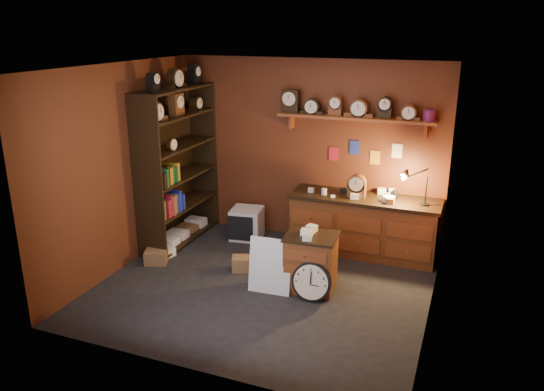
{
  "coord_description": "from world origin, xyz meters",
  "views": [
    {
      "loc": [
        2.28,
        -5.54,
        3.16
      ],
      "look_at": [
        -0.02,
        0.35,
        1.1
      ],
      "focal_mm": 35.0,
      "sensor_mm": 36.0,
      "label": 1
    }
  ],
  "objects_px": {
    "low_cabinet": "(311,260)",
    "big_round_clock": "(311,282)",
    "shelving_unit": "(176,160)",
    "workbench": "(364,222)"
  },
  "relations": [
    {
      "from": "low_cabinet",
      "to": "big_round_clock",
      "type": "distance_m",
      "value": 0.33
    },
    {
      "from": "shelving_unit",
      "to": "big_round_clock",
      "type": "height_order",
      "value": "shelving_unit"
    },
    {
      "from": "workbench",
      "to": "big_round_clock",
      "type": "bearing_deg",
      "value": -100.11
    },
    {
      "from": "shelving_unit",
      "to": "low_cabinet",
      "type": "distance_m",
      "value": 2.63
    },
    {
      "from": "workbench",
      "to": "shelving_unit",
      "type": "bearing_deg",
      "value": -169.71
    },
    {
      "from": "workbench",
      "to": "low_cabinet",
      "type": "xyz_separation_m",
      "value": [
        -0.38,
        -1.29,
        -0.08
      ]
    },
    {
      "from": "shelving_unit",
      "to": "big_round_clock",
      "type": "relative_size",
      "value": 5.32
    },
    {
      "from": "shelving_unit",
      "to": "workbench",
      "type": "relative_size",
      "value": 1.23
    },
    {
      "from": "shelving_unit",
      "to": "workbench",
      "type": "height_order",
      "value": "shelving_unit"
    },
    {
      "from": "workbench",
      "to": "low_cabinet",
      "type": "height_order",
      "value": "workbench"
    }
  ]
}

